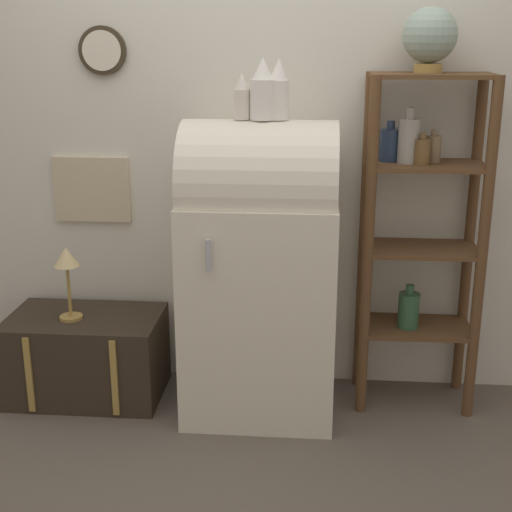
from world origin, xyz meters
TOP-DOWN VIEW (x-y plane):
  - ground_plane at (0.00, 0.00)m, footprint 12.00×12.00m
  - wall_back at (-0.00, 0.57)m, footprint 7.00×0.09m
  - refrigerator at (-0.00, 0.25)m, footprint 0.70×0.64m
  - suitcase_trunk at (-0.87, 0.28)m, footprint 0.74×0.47m
  - shelf_unit at (0.73, 0.37)m, footprint 0.56×0.33m
  - globe at (0.72, 0.39)m, footprint 0.24×0.24m
  - vase_left at (-0.08, 0.24)m, footprint 0.07×0.07m
  - vase_center at (0.01, 0.24)m, footprint 0.11×0.11m
  - vase_right at (0.08, 0.25)m, footprint 0.09×0.09m
  - desk_lamp at (-0.92, 0.24)m, footprint 0.12×0.12m

SIDE VIEW (x-z plane):
  - ground_plane at x=0.00m, z-range 0.00..0.00m
  - suitcase_trunk at x=-0.87m, z-range 0.00..0.42m
  - desk_lamp at x=-0.92m, z-range 0.51..0.87m
  - refrigerator at x=0.00m, z-range 0.02..1.41m
  - shelf_unit at x=0.73m, z-range 0.12..1.70m
  - wall_back at x=0.00m, z-range 0.00..2.70m
  - vase_left at x=-0.08m, z-range 1.38..1.58m
  - vase_right at x=0.08m, z-range 1.38..1.64m
  - vase_center at x=0.01m, z-range 1.38..1.64m
  - globe at x=0.72m, z-range 1.59..1.87m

